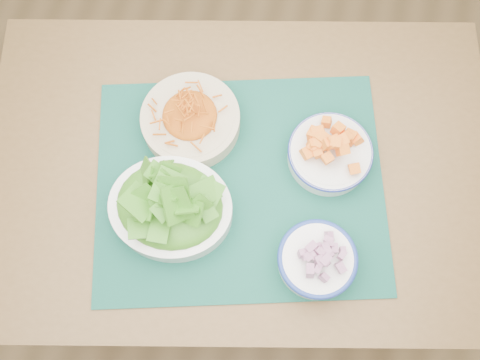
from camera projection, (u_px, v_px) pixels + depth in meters
The scene contains 7 objects.
ground at pixel (190, 273), 1.81m from camera, with size 4.00×4.00×0.00m, color #A5814F.
table at pixel (240, 184), 1.24m from camera, with size 1.22×0.95×0.75m.
placemat at pixel (240, 185), 1.12m from camera, with size 0.60×0.49×0.00m, color #0A342B.
carrot_bowl at pixel (190, 118), 1.12m from camera, with size 0.22×0.22×0.08m.
squash_bowl at pixel (330, 152), 1.10m from camera, with size 0.20×0.20×0.08m.
lettuce_bowl at pixel (170, 205), 1.04m from camera, with size 0.26×0.23×0.11m.
onion_bowl at pixel (317, 259), 1.03m from camera, with size 0.19×0.19×0.08m.
Camera 1 is at (0.23, -0.22, 1.82)m, focal length 40.00 mm.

